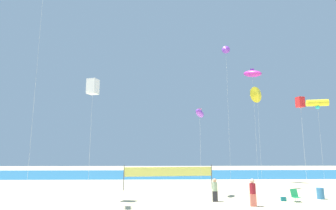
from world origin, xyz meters
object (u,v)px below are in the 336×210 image
object	(u,v)px
beachgoer_maroon_shirt	(253,191)
kite_violet_inflatable	(200,113)
beachgoer_sage_shirt	(215,189)
beach_handbag	(283,199)
kite_magenta_inflatable	(252,74)
kite_yellow_tube	(317,103)
volleyball_net	(169,172)
kite_white_box	(93,87)
kite_yellow_delta	(257,94)
kite_red_box	(300,102)
folding_beach_chair	(295,195)
kite_violet_delta	(226,50)
trash_barrel	(320,193)

from	to	relation	value
beachgoer_maroon_shirt	kite_violet_inflatable	distance (m)	8.07
beachgoer_sage_shirt	beach_handbag	xyz separation A→B (m)	(5.19, 0.10, -0.74)
kite_magenta_inflatable	kite_violet_inflatable	world-z (taller)	kite_magenta_inflatable
kite_yellow_tube	beachgoer_maroon_shirt	bearing A→B (deg)	-141.61
volleyball_net	kite_white_box	world-z (taller)	kite_white_box
kite_white_box	kite_yellow_delta	distance (m)	17.17
beachgoer_sage_shirt	kite_red_box	xyz separation A→B (m)	(7.14, 0.20, 6.68)
kite_yellow_tube	kite_red_box	bearing A→B (deg)	-130.18
beachgoer_maroon_shirt	kite_white_box	xyz separation A→B (m)	(-11.82, 2.40, 7.87)
volleyball_net	kite_red_box	bearing A→B (deg)	-32.32
beachgoer_sage_shirt	folding_beach_chair	size ratio (longest dim) A/B	1.88
kite_magenta_inflatable	kite_yellow_delta	xyz separation A→B (m)	(-1.66, -5.81, -4.03)
folding_beach_chair	kite_red_box	world-z (taller)	kite_red_box
kite_magenta_inflatable	volleyball_net	bearing A→B (deg)	-150.82
kite_white_box	kite_yellow_tube	xyz separation A→B (m)	(21.37, 5.17, -0.32)
kite_magenta_inflatable	folding_beach_chair	bearing A→B (deg)	-98.20
volleyball_net	kite_violet_delta	world-z (taller)	kite_violet_delta
volleyball_net	kite_yellow_tube	distance (m)	16.58
volleyball_net	kite_white_box	xyz separation A→B (m)	(-6.32, -6.24, 7.20)
kite_magenta_inflatable	kite_violet_inflatable	xyz separation A→B (m)	(-8.51, -10.33, -6.75)
beachgoer_sage_shirt	volleyball_net	size ratio (longest dim) A/B	0.19
trash_barrel	kite_red_box	world-z (taller)	kite_red_box
trash_barrel	folding_beach_chair	bearing A→B (deg)	-157.05
beachgoer_maroon_shirt	kite_yellow_tube	distance (m)	14.33
kite_white_box	kite_yellow_tube	size ratio (longest dim) A/B	1.06
kite_yellow_delta	kite_yellow_tube	distance (m)	5.88
beach_handbag	kite_red_box	bearing A→B (deg)	2.93
beach_handbag	kite_yellow_delta	xyz separation A→B (m)	(1.03, 7.09, 9.57)
trash_barrel	kite_magenta_inflatable	bearing A→B (deg)	93.13
beach_handbag	kite_red_box	world-z (taller)	kite_red_box
folding_beach_chair	kite_magenta_inflatable	world-z (taller)	kite_magenta_inflatable
trash_barrel	kite_yellow_delta	size ratio (longest dim) A/B	0.08
trash_barrel	kite_magenta_inflatable	xyz separation A→B (m)	(-0.66, 12.05, 13.33)
kite_white_box	kite_yellow_tube	distance (m)	21.99
folding_beach_chair	beach_handbag	size ratio (longest dim) A/B	2.32
trash_barrel	kite_yellow_tube	bearing A→B (deg)	55.63
kite_red_box	beachgoer_sage_shirt	bearing A→B (deg)	-178.42
beachgoer_maroon_shirt	kite_white_box	size ratio (longest dim) A/B	0.19
trash_barrel	kite_violet_delta	distance (m)	17.62
beachgoer_maroon_shirt	trash_barrel	bearing A→B (deg)	111.67
kite_violet_delta	kite_yellow_delta	bearing A→B (deg)	-30.13
kite_yellow_delta	kite_yellow_tube	world-z (taller)	kite_yellow_delta
trash_barrel	kite_red_box	bearing A→B (deg)	-151.75
beachgoer_maroon_shirt	kite_magenta_inflatable	world-z (taller)	kite_magenta_inflatable
kite_violet_delta	kite_violet_inflatable	xyz separation A→B (m)	(-4.08, -6.13, -8.36)
kite_magenta_inflatable	kite_violet_inflatable	bearing A→B (deg)	-129.48
beachgoer_maroon_shirt	kite_violet_delta	xyz separation A→B (m)	(1.21, 10.66, 14.38)
beach_handbag	kite_red_box	distance (m)	7.68
kite_magenta_inflatable	kite_yellow_delta	size ratio (longest dim) A/B	1.36
kite_violet_inflatable	kite_yellow_tube	xyz separation A→B (m)	(12.42, 3.04, 1.53)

